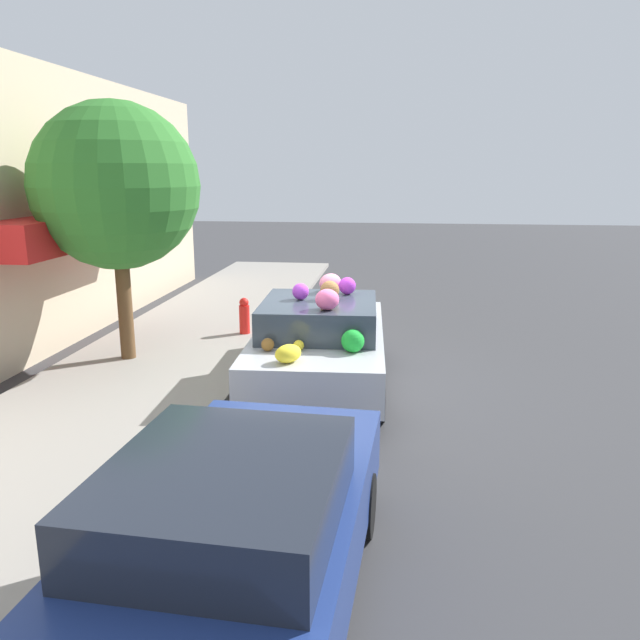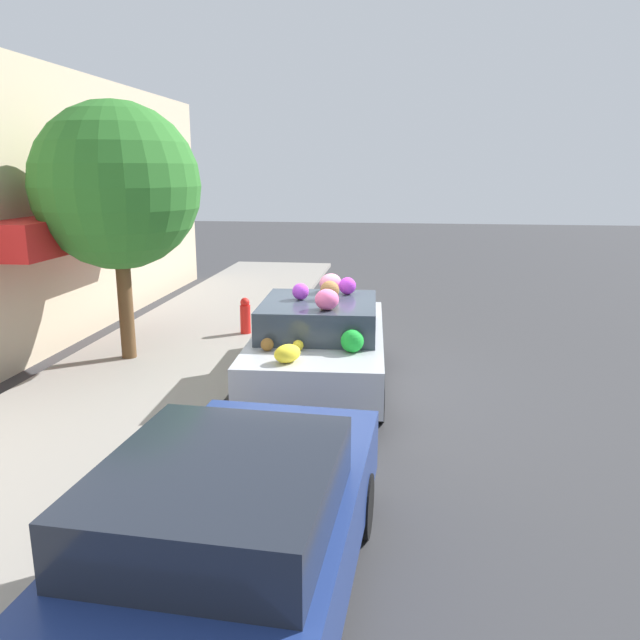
% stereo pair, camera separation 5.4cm
% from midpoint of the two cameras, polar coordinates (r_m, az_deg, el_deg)
% --- Properties ---
extents(ground_plane, '(60.00, 60.00, 0.00)m').
position_cam_midpoint_polar(ground_plane, '(9.49, -0.49, -6.11)').
color(ground_plane, '#38383A').
extents(sidewalk_curb, '(24.00, 3.20, 0.11)m').
position_cam_midpoint_polar(sidewalk_curb, '(10.18, -15.78, -4.93)').
color(sidewalk_curb, gray).
rests_on(sidewalk_curb, ground).
extents(street_tree, '(2.65, 2.65, 4.16)m').
position_cam_midpoint_polar(street_tree, '(10.61, -17.94, 11.52)').
color(street_tree, brown).
rests_on(street_tree, sidewalk_curb).
extents(fire_hydrant, '(0.20, 0.20, 0.70)m').
position_cam_midpoint_polar(fire_hydrant, '(12.11, -6.72, 0.39)').
color(fire_hydrant, red).
rests_on(fire_hydrant, sidewalk_curb).
extents(art_car, '(4.10, 2.03, 1.66)m').
position_cam_midpoint_polar(art_car, '(9.23, 0.18, -1.88)').
color(art_car, '#B7BABF').
rests_on(art_car, ground).
extents(parked_car_plain, '(4.11, 1.93, 1.33)m').
position_cam_midpoint_polar(parked_car_plain, '(4.67, -8.04, -19.08)').
color(parked_car_plain, navy).
rests_on(parked_car_plain, ground).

